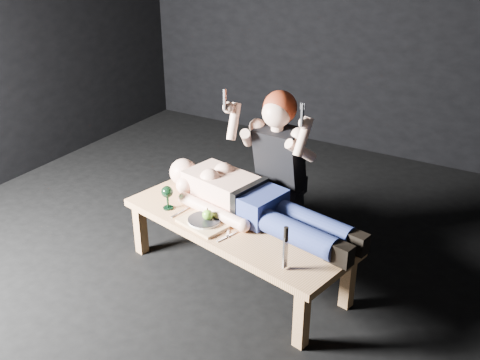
% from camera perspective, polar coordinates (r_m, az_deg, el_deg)
% --- Properties ---
extents(ground, '(5.00, 5.00, 0.00)m').
position_cam_1_polar(ground, '(4.24, -1.33, -7.58)').
color(ground, black).
rests_on(ground, ground).
extents(back_wall, '(5.00, 0.00, 5.00)m').
position_cam_1_polar(back_wall, '(5.86, 12.07, 17.19)').
color(back_wall, black).
rests_on(back_wall, ground).
extents(table, '(1.77, 0.96, 0.45)m').
position_cam_1_polar(table, '(3.86, -0.38, -7.31)').
color(table, tan).
rests_on(table, ground).
extents(lying_man, '(1.80, 0.87, 0.27)m').
position_cam_1_polar(lying_man, '(3.74, 1.71, -2.07)').
color(lying_man, '#F5BA9A').
rests_on(lying_man, table).
extents(kneeling_woman, '(0.73, 0.81, 1.32)m').
position_cam_1_polar(kneeling_woman, '(4.01, 4.63, 1.07)').
color(kneeling_woman, black).
rests_on(kneeling_woman, ground).
extents(serving_tray, '(0.38, 0.32, 0.02)m').
position_cam_1_polar(serving_tray, '(3.72, -3.73, -4.46)').
color(serving_tray, tan).
rests_on(serving_tray, table).
extents(plate, '(0.27, 0.27, 0.02)m').
position_cam_1_polar(plate, '(3.71, -3.73, -4.22)').
color(plate, white).
rests_on(plate, serving_tray).
extents(apple, '(0.07, 0.07, 0.07)m').
position_cam_1_polar(apple, '(3.69, -3.39, -3.63)').
color(apple, '#50A61E').
rests_on(apple, plate).
extents(goblet, '(0.10, 0.10, 0.18)m').
position_cam_1_polar(goblet, '(3.90, -7.56, -1.82)').
color(goblet, black).
rests_on(goblet, table).
extents(fork_flat, '(0.04, 0.18, 0.01)m').
position_cam_1_polar(fork_flat, '(3.87, -6.27, -3.39)').
color(fork_flat, '#B2B2B7').
rests_on(fork_flat, table).
extents(knife_flat, '(0.06, 0.18, 0.01)m').
position_cam_1_polar(knife_flat, '(3.58, -1.35, -5.93)').
color(knife_flat, '#B2B2B7').
rests_on(knife_flat, table).
extents(spoon_flat, '(0.10, 0.16, 0.01)m').
position_cam_1_polar(spoon_flat, '(3.64, -1.25, -5.27)').
color(spoon_flat, '#B2B2B7').
rests_on(spoon_flat, table).
extents(carving_knife, '(0.04, 0.05, 0.29)m').
position_cam_1_polar(carving_knife, '(3.21, 4.75, -7.12)').
color(carving_knife, '#B2B2B7').
rests_on(carving_knife, table).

